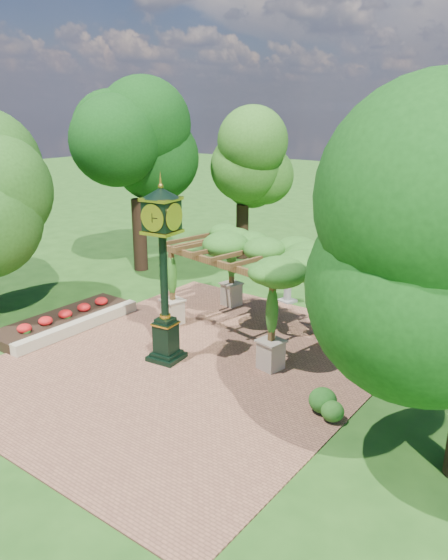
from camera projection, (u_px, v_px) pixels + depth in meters
The scene contains 13 objects.
ground at pixel (171, 376), 15.41m from camera, with size 120.00×120.00×0.00m, color #1E4714.
brick_plaza at pixel (194, 362), 16.17m from camera, with size 10.00×12.00×0.04m, color brown.
border_wall at pixel (79, 326), 18.36m from camera, with size 0.35×5.00×0.40m, color #C6B793.
flower_bed at pixel (62, 321), 18.88m from camera, with size 1.50×5.00×0.36m, color red.
pedestal_clock at pixel (163, 260), 15.40m from camera, with size 1.14×1.14×5.24m.
pergola at pixel (249, 253), 17.46m from camera, with size 5.91×4.31×3.38m.
sundial at pixel (288, 291), 21.08m from camera, with size 0.68×0.68×1.04m.
shrub_front at pixel (333, 411), 13.05m from camera, with size 0.56×0.56×0.50m, color #275E1B.
shrub_mid at pixel (323, 400), 13.42m from camera, with size 0.70×0.70×0.63m, color #215A19.
shrub_back at pixel (386, 332), 17.32m from camera, with size 0.82×0.82×0.74m, color #31611C.
tree_west_near at pixel (135, 140), 23.70m from camera, with size 4.10×4.10×8.52m.
tree_west_far at pixel (243, 162), 26.04m from camera, with size 3.57×3.57×6.93m.
tree_north at pixel (445, 150), 22.79m from camera, with size 4.20×4.20×8.07m.
Camera 1 is at (9.50, -10.21, 7.25)m, focal length 35.00 mm.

